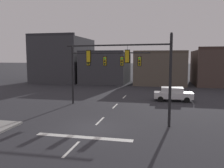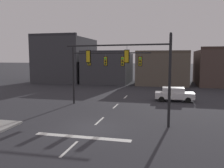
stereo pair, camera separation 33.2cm
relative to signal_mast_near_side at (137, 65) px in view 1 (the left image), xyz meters
name	(u,v)px [view 1 (the left image)]	position (x,y,z in m)	size (l,w,h in m)	color
ground_plane	(93,128)	(-2.92, -1.86, -4.54)	(400.00, 400.00, 0.00)	#2B2B30
stop_bar_paint	(83,137)	(-2.92, -3.86, -4.53)	(6.40, 0.50, 0.01)	silver
lane_centreline	(100,121)	(-2.92, 0.14, -4.53)	(0.16, 26.40, 0.01)	silver
signal_mast_near_side	(137,65)	(0.00, 0.00, 0.00)	(8.41, 1.19, 6.84)	black
signal_mast_far_side	(99,65)	(-4.72, 6.54, -0.21)	(8.48, 0.49, 6.25)	black
car_lot_nearside	(173,94)	(3.10, 10.45, -3.68)	(4.49, 2.00, 1.61)	silver
building_row	(131,65)	(-4.49, 29.71, -0.88)	(44.26, 13.37, 9.70)	#38383D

